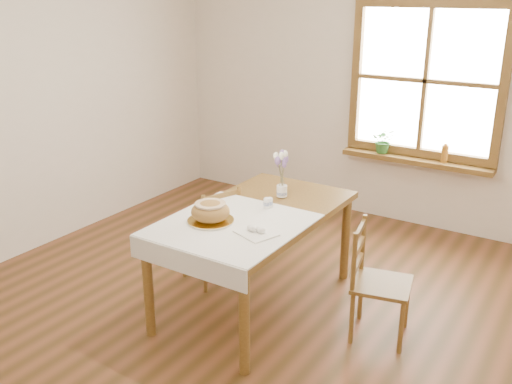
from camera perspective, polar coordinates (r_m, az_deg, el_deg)
ground at (r=4.22m, az=-2.25°, el=-12.77°), size 5.00×5.00×0.00m
room_walls at (r=3.61m, az=-2.62°, el=10.79°), size 4.60×5.10×2.65m
window at (r=5.66m, az=16.62°, el=10.61°), size 1.46×0.08×1.46m
window_sill at (r=5.75m, az=15.69°, el=3.05°), size 1.46×0.20×0.05m
dining_table at (r=4.13m, az=0.00°, el=-3.07°), size 0.90×1.60×0.75m
table_linen at (r=3.87m, az=-2.43°, el=-3.30°), size 0.91×0.99×0.01m
chair_left at (r=4.62m, az=-4.56°, el=-4.07°), size 0.51×0.50×0.82m
chair_right at (r=3.96m, az=12.51°, el=-8.84°), size 0.47×0.45×0.81m
bread_plate at (r=3.91m, az=-4.55°, el=-2.89°), size 0.35×0.35×0.02m
bread_loaf at (r=3.88m, az=-4.58°, el=-1.78°), size 0.26×0.26×0.15m
egg_napkin at (r=3.71m, az=0.01°, el=-4.13°), size 0.30×0.27×0.01m
eggs at (r=3.70m, az=0.01°, el=-3.76°), size 0.23×0.22×0.04m
salt_shaker at (r=4.14m, az=1.40°, el=-1.01°), size 0.04×0.04×0.08m
pepper_shaker at (r=4.12m, az=1.07°, el=-1.08°), size 0.06×0.06×0.09m
flower_vase at (r=4.37m, az=2.60°, el=0.01°), size 0.09×0.09×0.09m
lavender_bouquet at (r=4.31m, az=2.63°, el=2.23°), size 0.14×0.14×0.27m
potted_plant at (r=5.82m, az=12.64°, el=4.76°), size 0.29×0.31×0.19m
amber_bottle at (r=5.66m, az=18.36°, el=3.73°), size 0.07×0.07×0.18m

